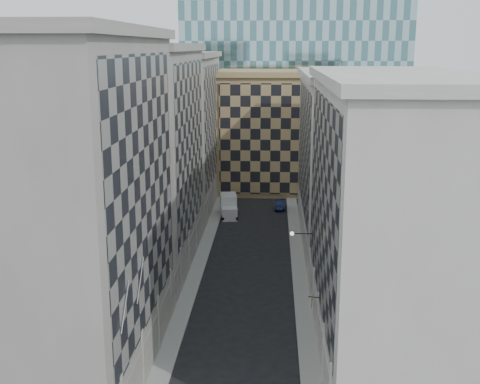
% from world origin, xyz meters
% --- Properties ---
extents(sidewalk_west, '(1.50, 100.00, 0.15)m').
position_xyz_m(sidewalk_west, '(-5.25, 30.00, 0.07)').
color(sidewalk_west, gray).
rests_on(sidewalk_west, ground).
extents(sidewalk_east, '(1.50, 100.00, 0.15)m').
position_xyz_m(sidewalk_east, '(5.25, 30.00, 0.07)').
color(sidewalk_east, gray).
rests_on(sidewalk_east, ground).
extents(bldg_left_a, '(10.80, 22.80, 23.70)m').
position_xyz_m(bldg_left_a, '(-10.88, 11.00, 11.82)').
color(bldg_left_a, gray).
rests_on(bldg_left_a, ground).
extents(bldg_left_b, '(10.80, 22.80, 22.70)m').
position_xyz_m(bldg_left_b, '(-10.88, 33.00, 11.32)').
color(bldg_left_b, gray).
rests_on(bldg_left_b, ground).
extents(bldg_left_c, '(10.80, 22.80, 21.70)m').
position_xyz_m(bldg_left_c, '(-10.88, 55.00, 10.83)').
color(bldg_left_c, gray).
rests_on(bldg_left_c, ground).
extents(bldg_right_a, '(10.80, 26.80, 20.70)m').
position_xyz_m(bldg_right_a, '(10.88, 15.00, 10.32)').
color(bldg_right_a, beige).
rests_on(bldg_right_a, ground).
extents(bldg_right_b, '(10.80, 28.80, 19.70)m').
position_xyz_m(bldg_right_b, '(10.89, 42.00, 9.85)').
color(bldg_right_b, beige).
rests_on(bldg_right_b, ground).
extents(tan_block, '(16.80, 14.80, 18.80)m').
position_xyz_m(tan_block, '(2.00, 67.90, 9.44)').
color(tan_block, '#A48156').
rests_on(tan_block, ground).
extents(church_tower, '(7.20, 7.20, 51.50)m').
position_xyz_m(church_tower, '(0.00, 82.00, 26.95)').
color(church_tower, '#312D26').
rests_on(church_tower, ground).
extents(flagpoles_left, '(0.10, 6.33, 2.33)m').
position_xyz_m(flagpoles_left, '(-5.90, 6.00, 8.00)').
color(flagpoles_left, gray).
rests_on(flagpoles_left, ground).
extents(bracket_lamp, '(1.98, 0.36, 0.36)m').
position_xyz_m(bracket_lamp, '(4.38, 24.00, 6.20)').
color(bracket_lamp, black).
rests_on(bracket_lamp, ground).
extents(box_truck, '(2.77, 5.43, 2.85)m').
position_xyz_m(box_truck, '(-3.49, 51.05, 1.24)').
color(box_truck, silver).
rests_on(box_truck, ground).
extents(dark_car, '(1.52, 3.88, 1.26)m').
position_xyz_m(dark_car, '(3.50, 54.99, 0.63)').
color(dark_car, '#10193C').
rests_on(dark_car, ground).
extents(shop_sign, '(0.81, 0.71, 0.80)m').
position_xyz_m(shop_sign, '(5.42, 14.66, 3.84)').
color(shop_sign, black).
rests_on(shop_sign, ground).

